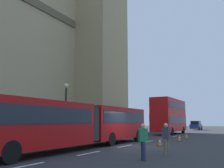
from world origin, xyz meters
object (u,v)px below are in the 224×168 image
object	(u,v)px
traffic_cone_east	(186,136)
pedestrian_near_cones	(143,140)
double_decker_bus	(169,115)
pedestrian_by_kerb	(166,138)
street_lamp	(66,107)
sedan_lead	(196,125)
traffic_cone_middle	(179,138)
traffic_cone_west	(160,142)
articulated_bus	(82,122)

from	to	relation	value
traffic_cone_east	pedestrian_near_cones	bearing A→B (deg)	-174.42
double_decker_bus	pedestrian_by_kerb	size ratio (longest dim) A/B	5.71
street_lamp	pedestrian_near_cones	xyz separation A→B (m)	(-6.45, -10.17, -2.14)
sedan_lead	traffic_cone_east	size ratio (longest dim) A/B	7.59
traffic_cone_east	pedestrian_near_cones	world-z (taller)	pedestrian_near_cones
street_lamp	traffic_cone_middle	bearing A→B (deg)	-58.53
double_decker_bus	traffic_cone_east	world-z (taller)	double_decker_bus
sedan_lead	traffic_cone_middle	xyz separation A→B (m)	(-31.13, -4.29, -0.63)
pedestrian_by_kerb	pedestrian_near_cones	bearing A→B (deg)	169.64
traffic_cone_west	sedan_lead	bearing A→B (deg)	6.44
articulated_bus	traffic_cone_middle	size ratio (longest dim) A/B	28.13
articulated_bus	sedan_lead	xyz separation A→B (m)	(40.06, -0.06, -0.83)
articulated_bus	double_decker_bus	size ratio (longest dim) A/B	1.69
traffic_cone_east	street_lamp	world-z (taller)	street_lamp
traffic_cone_middle	pedestrian_near_cones	xyz separation A→B (m)	(-11.87, -1.32, 0.63)
street_lamp	pedestrian_by_kerb	size ratio (longest dim) A/B	3.12
traffic_cone_middle	street_lamp	world-z (taller)	street_lamp
double_decker_bus	traffic_cone_west	bearing A→B (deg)	-166.30
sedan_lead	street_lamp	bearing A→B (deg)	172.88
sedan_lead	traffic_cone_west	distance (m)	36.28
sedan_lead	street_lamp	distance (m)	36.89
double_decker_bus	traffic_cone_west	size ratio (longest dim) A/B	16.63
traffic_cone_west	pedestrian_near_cones	world-z (taller)	pedestrian_near_cones
pedestrian_by_kerb	articulated_bus	bearing A→B (deg)	83.68
traffic_cone_middle	sedan_lead	bearing A→B (deg)	7.84
traffic_cone_east	street_lamp	xyz separation A→B (m)	(-9.15, 8.64, 2.77)
traffic_cone_east	pedestrian_near_cones	xyz separation A→B (m)	(-15.60, -1.53, 0.63)
traffic_cone_middle	pedestrian_by_kerb	distance (m)	9.78
articulated_bus	street_lamp	size ratio (longest dim) A/B	3.10
street_lamp	traffic_cone_west	bearing A→B (deg)	-86.73
traffic_cone_middle	street_lamp	xyz separation A→B (m)	(-5.41, 8.85, 2.77)
traffic_cone_west	pedestrian_by_kerb	world-z (taller)	pedestrian_by_kerb
double_decker_bus	traffic_cone_middle	xyz separation A→B (m)	(-12.00, -4.34, -2.43)
pedestrian_by_kerb	traffic_cone_west	bearing A→B (deg)	22.59
traffic_cone_middle	double_decker_bus	bearing A→B (deg)	19.90
sedan_lead	traffic_cone_middle	world-z (taller)	sedan_lead
pedestrian_near_cones	double_decker_bus	bearing A→B (deg)	13.34
traffic_cone_west	traffic_cone_east	size ratio (longest dim) A/B	1.00
articulated_bus	traffic_cone_east	xyz separation A→B (m)	(12.67, -4.13, -1.46)
articulated_bus	double_decker_bus	distance (m)	20.95
articulated_bus	pedestrian_near_cones	bearing A→B (deg)	-117.40
traffic_cone_east	pedestrian_by_kerb	world-z (taller)	pedestrian_by_kerb
articulated_bus	pedestrian_by_kerb	distance (m)	6.16
double_decker_bus	sedan_lead	xyz separation A→B (m)	(19.13, -0.06, -1.80)
articulated_bus	pedestrian_near_cones	size ratio (longest dim) A/B	9.65
traffic_cone_middle	pedestrian_near_cones	bearing A→B (deg)	-173.67
articulated_bus	traffic_cone_east	size ratio (longest dim) A/B	28.13
pedestrian_by_kerb	traffic_cone_middle	bearing A→B (deg)	10.21
pedestrian_by_kerb	street_lamp	bearing A→B (deg)	68.39
traffic_cone_middle	traffic_cone_east	bearing A→B (deg)	3.19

